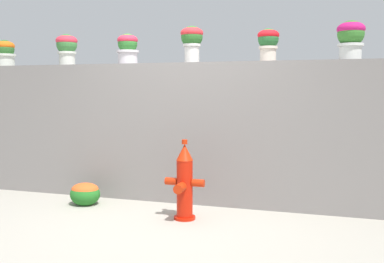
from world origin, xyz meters
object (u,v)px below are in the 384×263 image
at_px(potted_plant_2, 128,47).
at_px(flower_bush_left, 85,193).
at_px(fire_hydrant, 184,183).
at_px(potted_plant_4, 268,41).
at_px(potted_plant_1, 67,46).
at_px(potted_plant_0, 5,52).
at_px(potted_plant_3, 192,39).
at_px(potted_plant_5, 351,36).

height_order(potted_plant_2, flower_bush_left, potted_plant_2).
bearing_deg(fire_hydrant, flower_bush_left, 170.57).
distance_m(potted_plant_2, potted_plant_4, 1.85).
bearing_deg(potted_plant_2, potted_plant_1, -178.68).
relative_size(potted_plant_0, potted_plant_3, 0.82).
height_order(potted_plant_0, potted_plant_3, potted_plant_3).
bearing_deg(potted_plant_4, potted_plant_0, 179.99).
distance_m(potted_plant_0, potted_plant_4, 3.76).
distance_m(potted_plant_1, potted_plant_3, 1.80).
xyz_separation_m(potted_plant_1, potted_plant_2, (0.91, 0.02, -0.03)).
bearing_deg(flower_bush_left, potted_plant_1, 134.81).
bearing_deg(potted_plant_1, fire_hydrant, -22.76).
bearing_deg(flower_bush_left, potted_plant_3, 26.63).
bearing_deg(flower_bush_left, potted_plant_0, 160.04).
bearing_deg(potted_plant_1, flower_bush_left, -45.19).
xyz_separation_m(potted_plant_2, potted_plant_4, (1.85, -0.04, 0.01)).
bearing_deg(potted_plant_1, potted_plant_0, -179.10).
bearing_deg(potted_plant_2, flower_bush_left, -116.73).
distance_m(potted_plant_1, potted_plant_2, 0.91).
relative_size(potted_plant_1, flower_bush_left, 1.13).
bearing_deg(potted_plant_0, potted_plant_3, 0.42).
relative_size(potted_plant_1, potted_plant_3, 0.92).
height_order(fire_hydrant, flower_bush_left, fire_hydrant).
bearing_deg(potted_plant_1, potted_plant_5, -0.08).
relative_size(potted_plant_0, potted_plant_4, 0.97).
xyz_separation_m(potted_plant_0, potted_plant_2, (1.92, 0.04, 0.01)).
xyz_separation_m(potted_plant_3, flower_bush_left, (-1.20, -0.60, -1.90)).
bearing_deg(fire_hydrant, potted_plant_0, 164.77).
distance_m(potted_plant_1, potted_plant_5, 3.67).
relative_size(potted_plant_0, fire_hydrant, 0.43).
distance_m(potted_plant_0, potted_plant_3, 2.81).
distance_m(fire_hydrant, flower_bush_left, 1.42).
relative_size(potted_plant_1, potted_plant_5, 0.96).
xyz_separation_m(potted_plant_1, fire_hydrant, (1.97, -0.83, -1.61)).
height_order(potted_plant_0, potted_plant_5, potted_plant_5).
height_order(potted_plant_2, fire_hydrant, potted_plant_2).
bearing_deg(potted_plant_5, potted_plant_0, -179.87).
xyz_separation_m(potted_plant_1, potted_plant_3, (1.80, 0.00, 0.04)).
relative_size(potted_plant_2, potted_plant_3, 0.87).
height_order(potted_plant_3, fire_hydrant, potted_plant_3).
relative_size(potted_plant_0, potted_plant_5, 0.86).
height_order(potted_plant_1, potted_plant_4, potted_plant_1).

